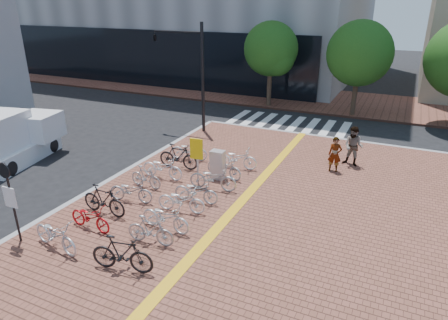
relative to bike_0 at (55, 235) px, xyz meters
The scene contains 28 objects.
ground 3.41m from the bike_0, 52.88° to the left, with size 120.00×120.00×0.00m, color black.
kerb_north 15.51m from the bike_0, 71.11° to the left, with size 14.00×0.25×0.15m, color gray.
far_sidewalk 23.76m from the bike_0, 85.12° to the left, with size 70.00×8.00×0.15m, color brown.
crosswalk 16.87m from the bike_0, 81.41° to the left, with size 7.50×4.00×0.01m.
street_trees 21.60m from the bike_0, 70.66° to the left, with size 16.20×4.60×6.35m.
bike_0 is the anchor object (origin of this frame).
bike_1 1.37m from the bike_0, 84.29° to the left, with size 0.60×1.72×0.91m, color #B80D13.
bike_2 2.38m from the bike_0, 93.07° to the left, with size 0.54×1.90×1.14m, color black.
bike_3 3.58m from the bike_0, 87.46° to the left, with size 0.62×1.78×0.94m, color #A2A2A6.
bike_4 4.87m from the bike_0, 90.89° to the left, with size 0.44×1.54×0.93m, color #A4A5A9.
bike_5 5.93m from the bike_0, 89.45° to the left, with size 0.68×1.96×1.03m, color white.
bike_6 7.18m from the bike_0, 89.13° to the left, with size 0.55×1.94×1.17m, color black.
bike_7 8.32m from the bike_0, 89.79° to the left, with size 0.64×1.84×0.97m, color silver.
bike_8 2.55m from the bike_0, ahead, with size 0.54×1.90×1.14m, color black.
bike_9 2.90m from the bike_0, 30.83° to the left, with size 0.46×1.63×0.98m, color #A2A2A7.
bike_10 3.45m from the bike_0, 44.07° to the left, with size 0.65×1.88×0.99m, color silver.
bike_11 4.37m from the bike_0, 57.89° to the left, with size 0.64×1.82×0.96m, color silver.
bike_12 5.21m from the bike_0, 61.92° to the left, with size 0.63×1.79×0.94m, color #AEAEB2.
bike_13 6.37m from the bike_0, 66.36° to the left, with size 0.69×1.99×1.05m, color #ACADB1.
bike_14 7.56m from the bike_0, 71.18° to the left, with size 0.64×1.83×0.96m, color #B5B6BA.
bike_15 8.68m from the bike_0, 72.86° to the left, with size 0.67×1.92×1.01m, color white.
pedestrian_a 11.92m from the bike_0, 55.92° to the left, with size 0.59×0.39×1.61m, color gray.
pedestrian_b 13.17m from the bike_0, 56.20° to the left, with size 0.91×0.71×1.88m, color #49505D.
utility_box 7.28m from the bike_0, 72.06° to the left, with size 0.59×0.43×1.28m, color silver.
yellow_sign 6.33m from the bike_0, 73.93° to the left, with size 0.55×0.15×2.04m.
notice_sign 1.91m from the bike_0, behind, with size 0.51×0.11×2.76m.
traffic_light_pole 13.57m from the bike_0, 102.86° to the left, with size 3.31×1.28×6.16m.
box_truck 9.05m from the bike_0, 147.78° to the left, with size 2.75×4.67×2.53m.
Camera 1 is at (7.18, -10.06, 7.44)m, focal length 32.00 mm.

